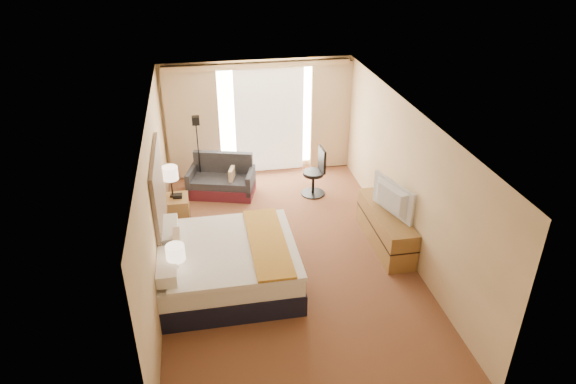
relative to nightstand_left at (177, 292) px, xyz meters
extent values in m
cube|color=#592219|center=(1.87, 1.05, -0.28)|extent=(4.20, 7.00, 0.02)
cube|color=silver|center=(1.87, 1.05, 2.33)|extent=(4.20, 7.00, 0.02)
cube|color=#E2B68A|center=(1.87, 4.55, 1.02)|extent=(4.20, 0.02, 2.60)
cube|color=#E2B68A|center=(1.87, -2.45, 1.02)|extent=(4.20, 0.02, 2.60)
cube|color=#E2B68A|center=(-0.23, 1.05, 1.02)|extent=(0.02, 7.00, 2.60)
cube|color=#E2B68A|center=(3.97, 1.05, 1.02)|extent=(0.02, 7.00, 2.60)
cube|color=black|center=(-0.19, 1.25, 1.01)|extent=(0.06, 1.85, 1.50)
cube|color=olive|center=(0.00, 0.00, 0.00)|extent=(0.45, 0.52, 0.55)
cube|color=olive|center=(0.00, 2.50, 0.00)|extent=(0.45, 0.52, 0.55)
cube|color=olive|center=(3.70, 1.05, 0.07)|extent=(0.50, 1.80, 0.70)
cube|color=white|center=(2.12, 4.52, 1.04)|extent=(2.30, 0.02, 2.30)
cube|color=beige|center=(0.42, 4.43, 0.99)|extent=(1.15, 0.09, 2.50)
cube|color=beige|center=(3.52, 4.43, 0.99)|extent=(0.90, 0.09, 2.50)
cube|color=white|center=(2.12, 4.48, 0.99)|extent=(1.55, 0.04, 2.50)
cube|color=#E2B68A|center=(1.87, 4.39, 2.25)|extent=(4.00, 0.16, 0.12)
cube|color=black|center=(0.82, 0.40, -0.09)|extent=(2.17, 1.96, 0.36)
cube|color=white|center=(0.82, 0.40, 0.24)|extent=(2.12, 1.91, 0.31)
cube|color=white|center=(0.90, 0.40, 0.42)|extent=(1.98, 1.98, 0.07)
cube|color=gold|center=(1.46, 0.40, 0.47)|extent=(0.57, 1.98, 0.04)
cube|color=white|center=(-0.08, -0.08, 0.55)|extent=(0.29, 0.81, 0.19)
cube|color=white|center=(-0.08, 0.88, 0.55)|extent=(0.29, 0.81, 0.19)
cube|color=#F0DDC5|center=(0.07, 0.40, 0.59)|extent=(0.10, 0.43, 0.37)
cube|color=#4E1620|center=(0.92, 3.50, -0.15)|extent=(1.52, 1.08, 0.24)
cube|color=#2F2F34|center=(0.91, 3.45, 0.05)|extent=(1.38, 0.92, 0.16)
cube|color=#2F2F34|center=(1.00, 3.78, 0.31)|extent=(1.26, 0.48, 0.54)
cube|color=#2F2F34|center=(0.31, 3.68, 0.08)|extent=(0.30, 0.73, 0.44)
cube|color=#2F2F34|center=(1.53, 3.32, 0.08)|extent=(0.30, 0.73, 0.44)
cube|color=#F0DDC5|center=(1.14, 3.39, 0.21)|extent=(0.17, 0.35, 0.31)
cube|color=black|center=(0.50, 3.84, -0.26)|extent=(0.21, 0.21, 0.02)
cylinder|color=black|center=(0.50, 3.84, 0.49)|extent=(0.03, 0.03, 1.49)
cube|color=black|center=(0.50, 3.84, 1.31)|extent=(0.15, 0.15, 0.17)
cylinder|color=black|center=(2.85, 3.15, -0.26)|extent=(0.51, 0.51, 0.03)
cylinder|color=black|center=(2.85, 3.15, -0.01)|extent=(0.06, 0.06, 0.46)
cylinder|color=black|center=(2.85, 3.15, 0.22)|extent=(0.45, 0.45, 0.07)
cube|color=black|center=(3.03, 3.16, 0.52)|extent=(0.07, 0.41, 0.51)
cube|color=black|center=(0.06, -0.02, 0.29)|extent=(0.10, 0.10, 0.04)
cylinder|color=black|center=(0.06, -0.02, 0.49)|extent=(0.03, 0.03, 0.35)
cylinder|color=beige|center=(0.06, -0.02, 0.74)|extent=(0.28, 0.28, 0.24)
cube|color=black|center=(-0.06, 2.56, 0.30)|extent=(0.11, 0.11, 0.04)
cylinder|color=black|center=(-0.06, 2.56, 0.50)|extent=(0.03, 0.03, 0.37)
cylinder|color=beige|center=(-0.06, 2.56, 0.77)|extent=(0.30, 0.30, 0.25)
cube|color=#84B5CD|center=(0.08, -0.02, 0.33)|extent=(0.15, 0.15, 0.11)
cube|color=black|center=(0.03, 2.50, 0.31)|extent=(0.18, 0.14, 0.07)
imported|color=black|center=(3.65, 0.95, 0.73)|extent=(0.45, 1.04, 0.60)
camera|label=1|loc=(0.55, -6.31, 5.03)|focal=32.00mm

